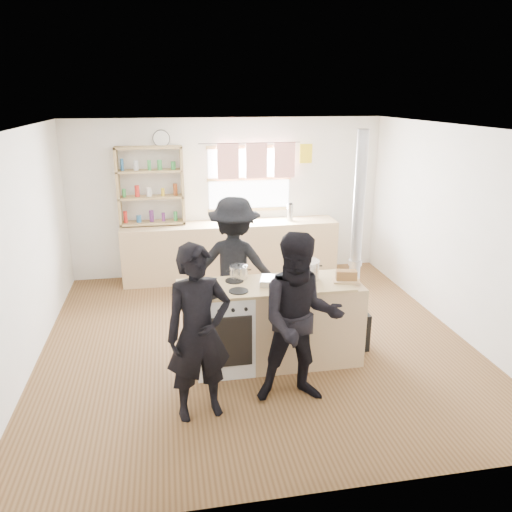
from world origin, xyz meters
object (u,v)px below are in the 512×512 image
bread_board (346,277)px  person_far (235,266)px  person_near_right (300,320)px  roast_tray (276,281)px  person_near_left (199,333)px  cooking_island (277,323)px  stockpot_counter (305,270)px  stockpot_stove (239,272)px  flue_heater (353,294)px  thermos (290,212)px  skillet_greens (206,291)px

bread_board → person_far: (-1.08, 0.93, -0.13)m
person_near_right → person_far: (-0.39, 1.60, 0.01)m
roast_tray → person_near_right: (0.07, -0.71, -0.13)m
person_near_left → person_near_right: (0.95, 0.08, 0.02)m
person_near_left → roast_tray: bearing=30.0°
cooking_island → stockpot_counter: bearing=14.5°
person_near_right → person_far: person_far is taller
stockpot_stove → flue_heater: flue_heater is taller
bread_board → flue_heater: size_ratio=0.13×
person_near_left → person_far: (0.56, 1.67, 0.03)m
thermos → cooking_island: size_ratio=0.14×
skillet_greens → stockpot_counter: size_ratio=1.14×
cooking_island → stockpot_counter: size_ratio=6.21×
person_near_right → person_far: 1.64m
stockpot_stove → person_near_left: bearing=-116.5°
thermos → cooking_island: 2.94m
person_near_right → person_far: size_ratio=0.99×
cooking_island → stockpot_stove: bearing=150.5°
roast_tray → person_near_left: 1.18m
cooking_island → stockpot_counter: 0.66m
thermos → stockpot_counter: thermos is taller
stockpot_counter → bread_board: bearing=-19.2°
thermos → person_near_right: person_near_right is taller
thermos → person_near_right: (-0.77, -3.50, -0.20)m
bread_board → person_near_right: bearing=-135.8°
stockpot_stove → person_far: person_far is taller
skillet_greens → roast_tray: (0.75, 0.14, 0.01)m
stockpot_counter → person_far: bearing=129.9°
stockpot_stove → bread_board: 1.16m
thermos → person_near_left: size_ratio=0.16×
stockpot_stove → stockpot_counter: 0.72m
stockpot_stove → person_near_right: (0.44, -0.95, -0.16)m
person_near_right → roast_tray: bearing=101.8°
stockpot_counter → person_near_left: bearing=-143.9°
roast_tray → stockpot_stove: stockpot_stove is taller
stockpot_stove → stockpot_counter: stockpot_counter is taller
person_near_left → person_near_right: 0.95m
bread_board → person_near_right: (-0.68, -0.66, -0.14)m
roast_tray → person_far: bearing=109.7°
person_far → roast_tray: bearing=129.9°
flue_heater → person_near_left: size_ratio=1.52×
skillet_greens → roast_tray: bearing=10.7°
roast_tray → person_near_right: size_ratio=0.23×
cooking_island → flue_heater: 0.97m
flue_heater → cooking_island: bearing=-168.7°
skillet_greens → stockpot_stove: (0.39, 0.38, 0.04)m
stockpot_stove → flue_heater: bearing=-1.5°
skillet_greens → person_near_left: (-0.12, -0.64, -0.13)m
stockpot_counter → person_near_right: 0.87m
thermos → stockpot_stove: 2.82m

